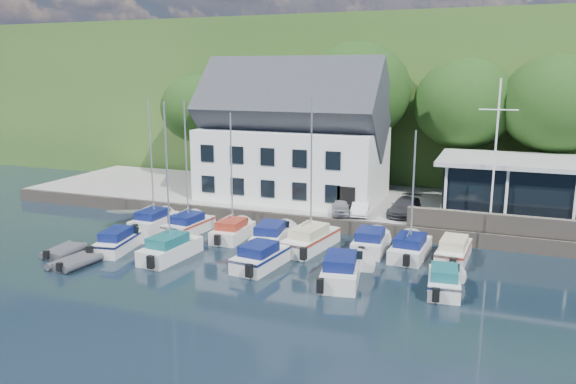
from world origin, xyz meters
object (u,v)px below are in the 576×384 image
at_px(boat_r1_5, 371,240).
at_px(boat_r1_4, 311,175).
at_px(club_pavilion, 538,189).
at_px(boat_r1_2, 232,177).
at_px(car_silver, 341,206).
at_px(boat_r1_1, 187,173).
at_px(boat_r1_3, 272,233).
at_px(dinghy_0, 64,250).
at_px(boat_r1_6, 413,188).
at_px(harbor_building, 293,143).
at_px(dinghy_1, 75,261).
at_px(car_dgrey, 404,207).
at_px(boat_r1_0, 152,169).
at_px(car_blue, 455,210).
at_px(car_white, 361,207).
at_px(boat_r1_7, 454,249).
at_px(boat_r2_0, 119,239).
at_px(boat_r2_2, 260,255).
at_px(flagpole, 495,156).
at_px(boat_r2_4, 444,279).
at_px(boat_r2_1, 167,183).

bearing_deg(boat_r1_5, boat_r1_4, -168.73).
xyz_separation_m(club_pavilion, boat_r1_2, (-18.80, -8.80, 1.12)).
xyz_separation_m(car_silver, boat_r1_1, (-9.40, -5.10, 2.67)).
distance_m(boat_r1_3, boat_r1_4, 4.82).
bearing_deg(boat_r1_2, club_pavilion, 23.55).
bearing_deg(dinghy_0, boat_r1_6, 16.29).
bearing_deg(harbor_building, dinghy_1, -111.47).
bearing_deg(car_dgrey, boat_r1_1, -148.28).
height_order(harbor_building, boat_r1_0, harbor_building).
bearing_deg(car_blue, car_white, -169.92).
relative_size(boat_r1_7, dinghy_0, 2.14).
height_order(boat_r1_7, boat_r2_0, boat_r1_7).
relative_size(car_white, boat_r1_6, 0.40).
xyz_separation_m(car_dgrey, boat_r2_2, (-6.24, -11.08, -0.86)).
bearing_deg(car_silver, boat_r1_4, -111.64).
distance_m(car_white, flagpole, 9.66).
relative_size(boat_r1_5, boat_r1_6, 0.64).
bearing_deg(club_pavilion, car_blue, -155.57).
bearing_deg(boat_r2_4, boat_r1_4, 148.03).
xyz_separation_m(boat_r1_6, dinghy_0, (-19.73, -7.22, -3.89)).
bearing_deg(boat_r1_2, boat_r1_4, -3.52).
relative_size(boat_r1_6, dinghy_0, 3.04).
bearing_deg(car_blue, dinghy_0, -145.90).
bearing_deg(club_pavilion, boat_r1_7, -120.40).
bearing_deg(boat_r1_4, car_white, 83.00).
height_order(boat_r1_0, boat_r1_3, boat_r1_0).
xyz_separation_m(harbor_building, boat_r2_0, (-6.36, -13.97, -4.65)).
bearing_deg(boat_r2_4, car_blue, 86.27).
bearing_deg(boat_r2_1, boat_r2_4, 7.42).
bearing_deg(harbor_building, car_silver, -37.83).
relative_size(boat_r1_3, boat_r2_1, 0.67).
height_order(boat_r2_1, dinghy_0, boat_r2_1).
bearing_deg(boat_r2_0, car_silver, 31.51).
relative_size(club_pavilion, boat_r1_6, 1.57).
bearing_deg(car_blue, car_silver, -168.82).
distance_m(car_silver, dinghy_0, 18.50).
relative_size(flagpole, boat_r2_0, 1.62).
xyz_separation_m(car_white, boat_r1_0, (-13.65, -5.35, 2.71)).
distance_m(car_dgrey, boat_r1_0, 17.91).
bearing_deg(boat_r1_1, boat_r1_5, 7.61).
distance_m(car_white, boat_r1_3, 7.37).
height_order(car_blue, dinghy_1, car_blue).
height_order(car_white, boat_r2_1, boat_r2_1).
height_order(car_silver, boat_r1_6, boat_r1_6).
bearing_deg(boat_r2_0, car_white, 29.14).
xyz_separation_m(boat_r1_1, boat_r1_5, (12.66, 0.44, -3.49)).
bearing_deg(boat_r1_1, car_blue, 25.51).
distance_m(harbor_building, car_blue, 13.67).
bearing_deg(car_silver, boat_r2_0, -156.72).
xyz_separation_m(car_dgrey, boat_r1_6, (1.42, -6.12, 2.62)).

